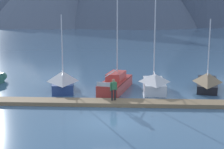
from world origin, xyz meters
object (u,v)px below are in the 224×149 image
object	(u,v)px
sailboat_mid_dock_port	(64,80)
sailboat_mid_dock_starboard	(118,82)
sailboat_far_berth	(155,82)
sailboat_outer_slip	(208,80)
person_on_dock	(114,88)

from	to	relation	value
sailboat_mid_dock_port	sailboat_mid_dock_starboard	size ratio (longest dim) A/B	0.81
sailboat_far_berth	sailboat_outer_slip	distance (m)	5.30
sailboat_mid_dock_port	sailboat_far_berth	bearing A→B (deg)	-2.56
sailboat_mid_dock_port	sailboat_mid_dock_starboard	xyz separation A→B (m)	(5.06, 0.07, -0.19)
sailboat_far_berth	sailboat_outer_slip	bearing A→B (deg)	10.18
sailboat_outer_slip	sailboat_mid_dock_starboard	bearing A→B (deg)	-176.76
sailboat_mid_dock_port	sailboat_mid_dock_starboard	world-z (taller)	sailboat_mid_dock_starboard
sailboat_mid_dock_starboard	sailboat_far_berth	size ratio (longest dim) A/B	0.98
sailboat_mid_dock_starboard	sailboat_outer_slip	distance (m)	8.64
sailboat_far_berth	sailboat_mid_dock_starboard	bearing A→B (deg)	172.48
sailboat_mid_dock_port	sailboat_far_berth	world-z (taller)	sailboat_far_berth
sailboat_mid_dock_starboard	person_on_dock	xyz separation A→B (m)	(-0.35, -5.11, 0.61)
sailboat_mid_dock_port	sailboat_outer_slip	bearing A→B (deg)	2.34
sailboat_outer_slip	sailboat_mid_dock_port	bearing A→B (deg)	-177.66
sailboat_outer_slip	person_on_dock	xyz separation A→B (m)	(-8.97, -5.60, 0.52)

